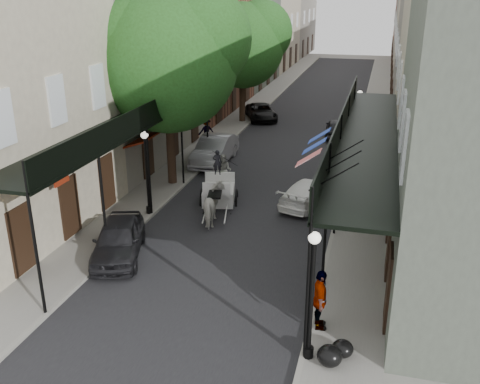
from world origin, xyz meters
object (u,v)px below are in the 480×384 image
Objects in this scene: tree_near at (176,55)px; car_right_near at (311,193)px; tree_far at (248,42)px; pedestrian_sidewalk_left at (206,131)px; car_left_near at (118,239)px; lamppost_right_far at (358,120)px; lamppost_left at (147,172)px; horse at (215,205)px; car_left_far at (261,112)px; pedestrian_walking at (224,170)px; car_left_mid at (215,150)px; pedestrian_sidewalk_right at (320,300)px; car_right_far at (337,128)px; lamppost_right_near at (311,295)px; carriage at (219,179)px.

tree_near is 9.06m from car_right_near.
pedestrian_sidewalk_left is (-0.95, -6.88, -4.88)m from tree_far.
lamppost_right_far is at bearing 45.92° from car_left_near.
lamppost_left is (0.10, -4.18, -4.44)m from tree_near.
horse reaches higher than car_left_far.
car_right_near is at bearing 95.24° from pedestrian_sidewalk_left.
car_left_mid is (-1.60, 3.49, -0.04)m from pedestrian_walking.
pedestrian_sidewalk_left is (-1.09, 11.30, -1.09)m from lamppost_left.
tree_far reaches higher than horse.
car_left_near is at bearing 60.36° from pedestrian_sidewalk_right.
tree_near is 2.60× the size of lamppost_left.
pedestrian_walking is at bearing 65.01° from lamppost_left.
lamppost_right_near is at bearing 89.61° from car_right_far.
horse is 4.60m from pedestrian_walking.
lamppost_left is 2.26× the size of pedestrian_walking.
lamppost_right_near reaches higher than pedestrian_sidewalk_left.
car_right_near is at bearing 30.05° from car_left_near.
carriage is 1.66× the size of pedestrian_sidewalk_left.
pedestrian_sidewalk_left reaches higher than car_left_mid.
car_left_far is at bearing -52.18° from car_right_near.
pedestrian_sidewalk_right reaches higher than car_left_mid.
tree_near is at bearing -170.88° from pedestrian_walking.
car_left_near is 1.12× the size of car_right_far.
lamppost_left is (-8.20, 8.00, 0.00)m from lamppost_right_near.
car_left_mid is (1.59, -3.30, -0.18)m from pedestrian_sidewalk_left.
tree_far is 2.33× the size of car_right_far.
lamppost_right_far is (8.35, -6.18, -3.79)m from tree_far.
pedestrian_sidewalk_left is (-4.13, 11.30, 0.12)m from horse.
horse reaches higher than car_left_near.
lamppost_right_near is 0.89× the size of car_right_near.
car_left_far is at bearing 71.36° from car_left_near.
pedestrian_walking is at bearing -91.05° from horse.
lamppost_right_near is 9.60m from horse.
tree_far is 2.08× the size of car_left_near.
lamppost_right_near reaches higher than car_left_far.
lamppost_right_far is at bearing -82.19° from car_right_near.
carriage is (2.46, 2.53, -0.97)m from lamppost_left.
car_right_far is (6.73, 15.53, -1.42)m from lamppost_left.
tree_far reaches higher than pedestrian_sidewalk_right.
carriage is 5.82m from car_left_mid.
pedestrian_walking is 0.98× the size of pedestrian_sidewalk_left.
carriage is at bearing 45.73° from lamppost_left.
car_right_far is (-1.47, 3.53, -1.42)m from lamppost_right_far.
pedestrian_sidewalk_right is (6.20, -11.10, 0.23)m from pedestrian_walking.
lamppost_right_near is 1.72m from pedestrian_sidewalk_right.
lamppost_right_far is at bearing 27.06° from car_left_mid.
lamppost_left is 1.99× the size of pedestrian_sidewalk_right.
lamppost_left is at bearing 79.21° from car_left_near.
tree_far is 11.05m from lamppost_right_far.
tree_near is 1.12× the size of tree_far.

